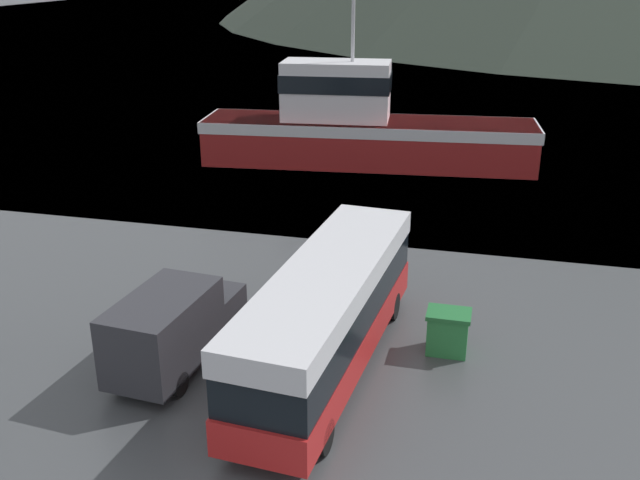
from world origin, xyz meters
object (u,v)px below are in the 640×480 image
storage_bin (448,332)px  fishing_boat (361,127)px  delivery_van (173,326)px  tour_bus (328,312)px

storage_bin → fishing_boat: bearing=108.1°
delivery_van → storage_bin: 8.16m
tour_bus → storage_bin: bearing=33.1°
storage_bin → tour_bus: bearing=-151.5°
delivery_van → tour_bus: bearing=16.6°
tour_bus → fishing_boat: size_ratio=0.55×
fishing_boat → delivery_van: bearing=-8.3°
fishing_boat → storage_bin: bearing=12.3°
tour_bus → storage_bin: tour_bus is taller
fishing_boat → tour_bus: bearing=2.9°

